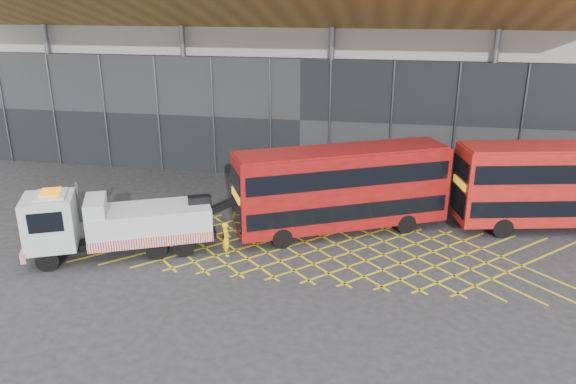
% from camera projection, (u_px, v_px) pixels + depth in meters
% --- Properties ---
extents(ground_plane, '(120.00, 120.00, 0.00)m').
position_uv_depth(ground_plane, '(225.00, 242.00, 28.66)').
color(ground_plane, '#29282B').
extents(road_markings, '(26.36, 7.16, 0.01)m').
position_uv_depth(road_markings, '(318.00, 250.00, 27.83)').
color(road_markings, yellow).
rests_on(road_markings, ground_plane).
extents(construction_building, '(55.00, 23.97, 18.00)m').
position_uv_depth(construction_building, '(315.00, 35.00, 42.35)').
color(construction_building, '#999993').
rests_on(construction_building, ground_plane).
extents(recovery_truck, '(9.81, 5.77, 3.55)m').
position_uv_depth(recovery_truck, '(113.00, 223.00, 26.79)').
color(recovery_truck, black).
rests_on(recovery_truck, ground_plane).
extents(bus_towed, '(11.14, 7.25, 4.55)m').
position_uv_depth(bus_towed, '(342.00, 187.00, 29.13)').
color(bus_towed, maroon).
rests_on(bus_towed, ground_plane).
extents(bus_second, '(11.65, 5.00, 4.63)m').
position_uv_depth(bus_second, '(566.00, 183.00, 29.59)').
color(bus_second, '#AD140F').
rests_on(bus_second, ground_plane).
extents(worker, '(0.62, 0.73, 1.71)m').
position_uv_depth(worker, '(226.00, 239.00, 26.99)').
color(worker, yellow).
rests_on(worker, ground_plane).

